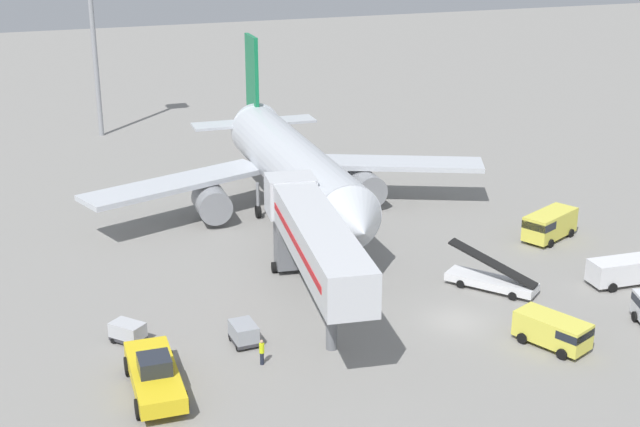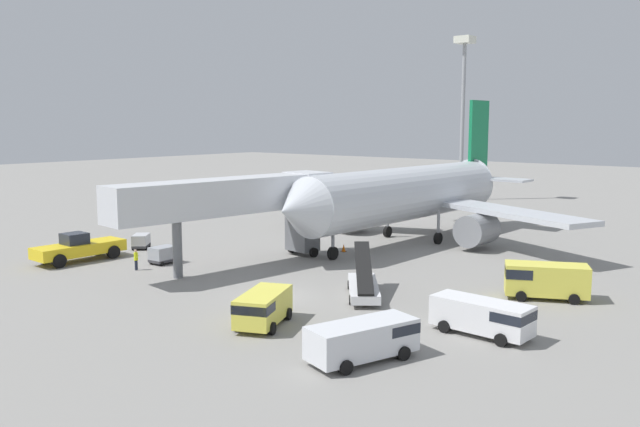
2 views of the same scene
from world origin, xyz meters
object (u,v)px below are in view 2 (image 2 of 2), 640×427
(service_van_rear_right, at_px, (484,316))
(apron_light_mast, at_px, (464,86))
(airplane_at_gate, at_px, (410,194))
(belt_loader_truck, at_px, (363,285))
(service_van_far_left, at_px, (544,279))
(ground_crew_worker_foreground, at_px, (136,259))
(safety_cone_alpha, at_px, (344,248))
(pushback_tug, at_px, (79,248))
(service_van_rear_left, at_px, (365,338))
(baggage_cart_near_left, at_px, (141,241))
(baggage_cart_outer_left, at_px, (163,254))
(jet_bridge, at_px, (240,199))
(service_van_near_right, at_px, (263,307))

(service_van_rear_right, bearing_deg, apron_light_mast, 117.87)
(airplane_at_gate, height_order, belt_loader_truck, airplane_at_gate)
(service_van_far_left, xyz_separation_m, service_van_rear_right, (0.22, -9.38, -0.19))
(ground_crew_worker_foreground, xyz_separation_m, safety_cone_alpha, (8.13, 15.86, -0.53))
(pushback_tug, bearing_deg, apron_light_mast, 85.57)
(service_van_rear_right, height_order, apron_light_mast, apron_light_mast)
(belt_loader_truck, xyz_separation_m, service_van_rear_left, (6.67, -9.40, 0.33))
(service_van_rear_left, bearing_deg, baggage_cart_near_left, 161.98)
(baggage_cart_outer_left, bearing_deg, ground_crew_worker_foreground, -83.78)
(service_van_far_left, xyz_separation_m, baggage_cart_outer_left, (-27.79, -8.67, -0.52))
(service_van_rear_left, xyz_separation_m, apron_light_mast, (-26.69, 62.85, 15.44))
(service_van_rear_left, bearing_deg, service_van_far_left, 80.71)
(pushback_tug, height_order, baggage_cart_near_left, pushback_tug)
(airplane_at_gate, distance_m, service_van_rear_left, 32.56)
(baggage_cart_near_left, xyz_separation_m, apron_light_mast, (5.06, 52.52, 15.79))
(jet_bridge, height_order, service_van_near_right, jet_bridge)
(jet_bridge, height_order, service_van_rear_right, jet_bridge)
(airplane_at_gate, xyz_separation_m, apron_light_mast, (-11.83, 34.08, 12.01))
(belt_loader_truck, height_order, service_van_rear_left, belt_loader_truck)
(jet_bridge, height_order, service_van_far_left, jet_bridge)
(service_van_near_right, height_order, service_van_rear_right, service_van_rear_right)
(service_van_near_right, xyz_separation_m, baggage_cart_near_left, (-24.28, 9.59, -0.36))
(baggage_cart_outer_left, relative_size, apron_light_mast, 0.09)
(airplane_at_gate, xyz_separation_m, pushback_tug, (-16.40, -24.90, -3.42))
(belt_loader_truck, distance_m, safety_cone_alpha, 15.08)
(service_van_rear_right, xyz_separation_m, ground_crew_worker_foreground, (-27.71, -2.11, -0.25))
(baggage_cart_outer_left, bearing_deg, pushback_tug, -148.51)
(jet_bridge, distance_m, pushback_tug, 14.30)
(ground_crew_worker_foreground, bearing_deg, baggage_cart_near_left, 141.50)
(airplane_at_gate, distance_m, service_van_far_left, 21.75)
(service_van_rear_left, relative_size, baggage_cart_outer_left, 2.81)
(baggage_cart_near_left, distance_m, safety_cone_alpha, 18.29)
(service_van_near_right, height_order, ground_crew_worker_foreground, service_van_near_right)
(pushback_tug, height_order, ground_crew_worker_foreground, pushback_tug)
(airplane_at_gate, relative_size, service_van_rear_left, 6.13)
(service_van_rear_right, distance_m, baggage_cart_near_left, 34.81)
(service_van_rear_left, bearing_deg, apron_light_mast, 113.01)
(pushback_tug, relative_size, service_van_near_right, 1.50)
(airplane_at_gate, distance_m, jet_bridge, 18.54)
(jet_bridge, bearing_deg, pushback_tug, -149.29)
(service_van_near_right, height_order, apron_light_mast, apron_light_mast)
(pushback_tug, bearing_deg, safety_cone_alpha, 49.06)
(service_van_rear_left, bearing_deg, service_van_near_right, 174.35)
(baggage_cart_outer_left, relative_size, baggage_cart_near_left, 0.87)
(belt_loader_truck, distance_m, ground_crew_worker_foreground, 18.72)
(service_van_rear_left, relative_size, ground_crew_worker_foreground, 3.63)
(pushback_tug, relative_size, belt_loader_truck, 1.20)
(airplane_at_gate, bearing_deg, pushback_tug, -123.36)
(service_van_rear_left, xyz_separation_m, baggage_cart_outer_left, (-25.12, 7.63, -0.32))
(safety_cone_alpha, bearing_deg, service_van_far_left, -12.75)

